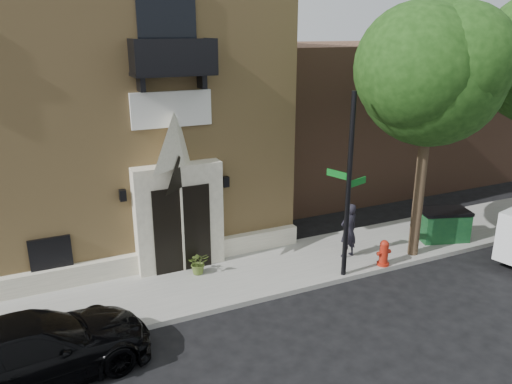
% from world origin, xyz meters
% --- Properties ---
extents(ground, '(120.00, 120.00, 0.00)m').
position_xyz_m(ground, '(0.00, 0.00, 0.00)').
color(ground, black).
rests_on(ground, ground).
extents(sidewalk, '(42.00, 3.00, 0.15)m').
position_xyz_m(sidewalk, '(1.00, 1.50, 0.07)').
color(sidewalk, gray).
rests_on(sidewalk, ground).
extents(church, '(12.20, 11.01, 9.30)m').
position_xyz_m(church, '(-2.99, 7.95, 4.63)').
color(church, tan).
rests_on(church, ground).
extents(neighbour_building, '(18.00, 8.00, 6.40)m').
position_xyz_m(neighbour_building, '(12.00, 9.00, 3.20)').
color(neighbour_building, brown).
rests_on(neighbour_building, ground).
extents(street_tree_left, '(4.97, 4.38, 7.77)m').
position_xyz_m(street_tree_left, '(6.03, 0.35, 5.87)').
color(street_tree_left, '#38281C').
rests_on(street_tree_left, sidewalk).
extents(black_sedan, '(5.20, 2.72, 1.44)m').
position_xyz_m(black_sedan, '(-5.28, -0.79, 0.72)').
color(black_sedan, black).
rests_on(black_sedan, ground).
extents(street_sign, '(1.00, 0.82, 5.34)m').
position_xyz_m(street_sign, '(3.17, 0.22, 2.84)').
color(street_sign, black).
rests_on(street_sign, sidewalk).
extents(fire_hydrant, '(0.47, 0.37, 0.82)m').
position_xyz_m(fire_hydrant, '(4.61, 0.20, 0.55)').
color(fire_hydrant, '#A32011').
rests_on(fire_hydrant, sidewalk).
extents(dumpster, '(1.83, 1.37, 1.06)m').
position_xyz_m(dumpster, '(7.70, 0.92, 0.69)').
color(dumpster, '#103C1F').
rests_on(dumpster, sidewalk).
extents(planter, '(0.71, 0.65, 0.68)m').
position_xyz_m(planter, '(-0.68, 2.06, 0.49)').
color(planter, '#546A2A').
rests_on(planter, sidewalk).
extents(pedestrian_near, '(0.71, 0.53, 1.77)m').
position_xyz_m(pedestrian_near, '(3.97, 1.18, 1.03)').
color(pedestrian_near, black).
rests_on(pedestrian_near, sidewalk).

